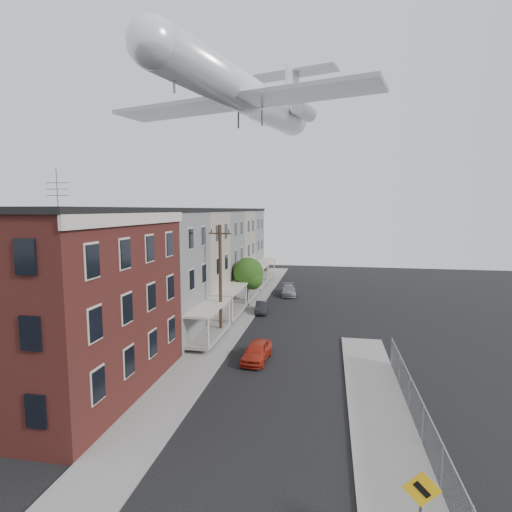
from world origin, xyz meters
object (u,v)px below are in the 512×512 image
(warning_sign, at_px, (421,501))
(car_mid, at_px, (262,307))
(utility_pole, at_px, (220,279))
(airplane, at_px, (248,96))
(street_tree, at_px, (249,274))
(car_near, at_px, (257,351))
(car_far, at_px, (288,290))

(warning_sign, xyz_separation_m, car_mid, (-9.20, 26.85, -1.35))
(utility_pole, xyz_separation_m, airplane, (0.10, 10.75, 16.91))
(street_tree, distance_m, car_near, 15.26)
(car_mid, bearing_deg, airplane, 116.34)
(street_tree, bearing_deg, warning_sign, -69.42)
(utility_pole, relative_size, car_mid, 2.77)
(car_near, distance_m, car_mid, 12.62)
(car_mid, relative_size, car_far, 0.77)
(warning_sign, distance_m, car_far, 36.13)
(utility_pole, bearing_deg, car_far, 76.89)
(warning_sign, distance_m, airplane, 37.39)
(car_near, bearing_deg, street_tree, 107.27)
(street_tree, relative_size, car_near, 1.35)
(warning_sign, height_order, airplane, airplane)
(car_far, distance_m, airplane, 22.00)
(car_near, relative_size, car_mid, 1.18)
(street_tree, distance_m, airplane, 18.15)
(utility_pole, height_order, car_mid, utility_pole)
(utility_pole, relative_size, airplane, 0.28)
(car_far, bearing_deg, warning_sign, -85.27)
(street_tree, height_order, car_near, street_tree)
(warning_sign, relative_size, car_near, 0.73)
(car_near, bearing_deg, car_mid, 102.09)
(utility_pole, distance_m, car_near, 7.24)
(warning_sign, xyz_separation_m, car_near, (-7.40, 14.35, -1.23))
(airplane, bearing_deg, car_near, -76.51)
(street_tree, bearing_deg, car_mid, -51.51)
(utility_pole, relative_size, car_near, 2.34)
(street_tree, xyz_separation_m, car_near, (3.47, -14.60, -2.79))
(street_tree, distance_m, car_mid, 3.96)
(street_tree, xyz_separation_m, car_far, (3.47, 6.39, -2.83))
(warning_sign, xyz_separation_m, utility_pole, (-11.20, 19.03, 2.79))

